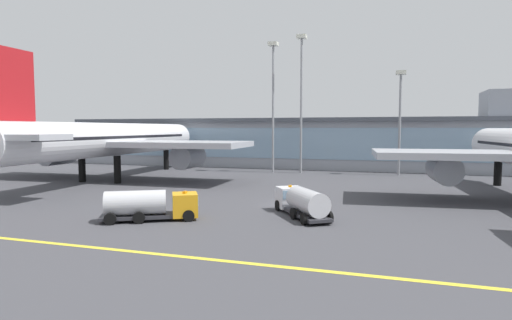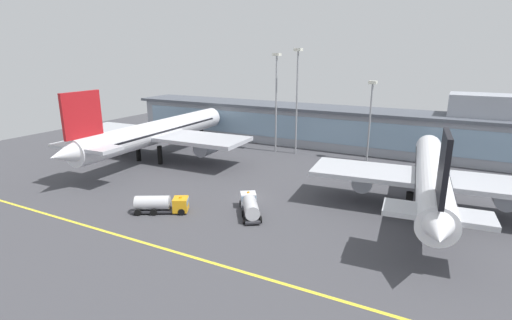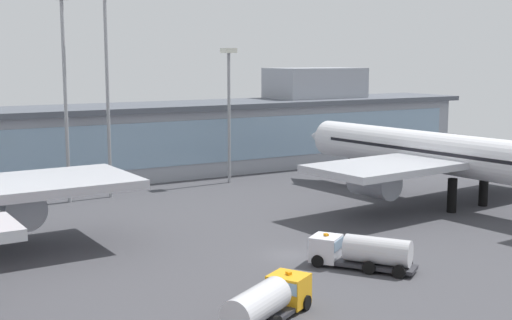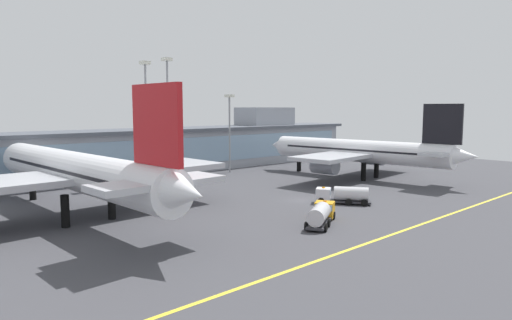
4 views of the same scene
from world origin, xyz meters
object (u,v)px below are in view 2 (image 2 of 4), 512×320
object	(u,v)px
baggage_tug_near	(250,205)
airliner_near_right	(432,176)
apron_light_mast_west	(276,89)
apron_light_mast_east	(297,88)
fuel_tanker_truck	(163,204)
airliner_near_left	(157,132)
apron_light_mast_centre	(371,108)

from	to	relation	value
baggage_tug_near	airliner_near_right	bearing A→B (deg)	-94.68
apron_light_mast_west	apron_light_mast_east	distance (m)	5.57
fuel_tanker_truck	baggage_tug_near	world-z (taller)	same
airliner_near_left	fuel_tanker_truck	distance (m)	34.95
fuel_tanker_truck	airliner_near_right	bearing A→B (deg)	-0.97
airliner_near_left	airliner_near_right	world-z (taller)	airliner_near_left
apron_light_mast_west	apron_light_mast_east	xyz separation A→B (m)	(5.51, 0.55, 0.62)
apron_light_mast_west	apron_light_mast_centre	xyz separation A→B (m)	(23.74, 1.89, -3.47)
airliner_near_left	apron_light_mast_east	bearing A→B (deg)	-55.02
airliner_near_right	fuel_tanker_truck	distance (m)	44.17
apron_light_mast_west	apron_light_mast_east	bearing A→B (deg)	5.68
airliner_near_right	apron_light_mast_centre	size ratio (longest dim) A/B	2.67
airliner_near_right	baggage_tug_near	distance (m)	29.92
apron_light_mast_east	fuel_tanker_truck	bearing A→B (deg)	-95.64
airliner_near_left	apron_light_mast_east	xyz separation A→B (m)	(27.99, 21.04, 10.37)
airliner_near_left	fuel_tanker_truck	size ratio (longest dim) A/B	6.43
apron_light_mast_centre	airliner_near_right	bearing A→B (deg)	-59.53
apron_light_mast_west	apron_light_mast_east	world-z (taller)	apron_light_mast_east
fuel_tanker_truck	apron_light_mast_west	world-z (taller)	apron_light_mast_west
apron_light_mast_centre	apron_light_mast_east	xyz separation A→B (m)	(-18.22, -1.34, 4.10)
baggage_tug_near	fuel_tanker_truck	bearing A→B (deg)	81.72
fuel_tanker_truck	apron_light_mast_west	bearing A→B (deg)	61.78
apron_light_mast_west	apron_light_mast_centre	distance (m)	24.06
baggage_tug_near	apron_light_mast_east	size ratio (longest dim) A/B	0.33
apron_light_mast_centre	apron_light_mast_west	bearing A→B (deg)	-175.44
airliner_near_left	apron_light_mast_east	world-z (taller)	apron_light_mast_east
fuel_tanker_truck	apron_light_mast_west	size ratio (longest dim) A/B	0.36
fuel_tanker_truck	airliner_near_left	bearing A→B (deg)	103.25
airliner_near_left	apron_light_mast_west	xyz separation A→B (m)	(22.48, 20.49, 9.75)
airliner_near_left	baggage_tug_near	bearing A→B (deg)	-119.71
apron_light_mast_east	airliner_near_left	bearing A→B (deg)	-143.07
apron_light_mast_east	baggage_tug_near	bearing A→B (deg)	-78.26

